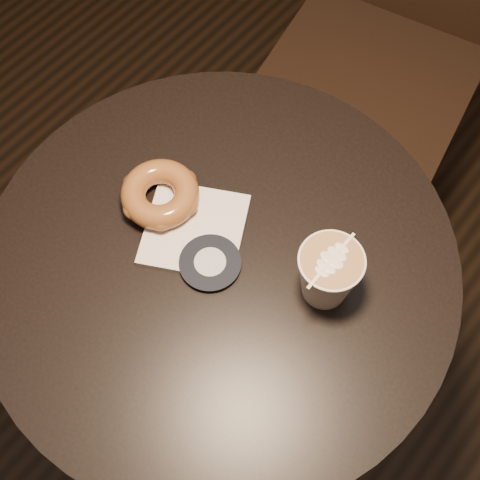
{
  "coord_description": "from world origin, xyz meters",
  "views": [
    {
      "loc": [
        0.29,
        -0.3,
        1.62
      ],
      "look_at": [
        0.01,
        0.03,
        0.79
      ],
      "focal_mm": 50.0,
      "sensor_mm": 36.0,
      "label": 1
    }
  ],
  "objects_px": {
    "pastry_bag": "(194,229)",
    "chair": "(400,4)",
    "cafe_table": "(222,309)",
    "doughnut": "(160,194)",
    "latte_cup": "(328,275)"
  },
  "relations": [
    {
      "from": "cafe_table",
      "to": "doughnut",
      "type": "height_order",
      "value": "doughnut"
    },
    {
      "from": "cafe_table",
      "to": "chair",
      "type": "relative_size",
      "value": 0.69
    },
    {
      "from": "cafe_table",
      "to": "pastry_bag",
      "type": "bearing_deg",
      "value": 167.55
    },
    {
      "from": "cafe_table",
      "to": "chair",
      "type": "xyz_separation_m",
      "value": [
        -0.14,
        0.74,
        0.06
      ]
    },
    {
      "from": "cafe_table",
      "to": "pastry_bag",
      "type": "height_order",
      "value": "pastry_bag"
    },
    {
      "from": "chair",
      "to": "pastry_bag",
      "type": "height_order",
      "value": "chair"
    },
    {
      "from": "chair",
      "to": "pastry_bag",
      "type": "bearing_deg",
      "value": -94.88
    },
    {
      "from": "pastry_bag",
      "to": "latte_cup",
      "type": "xyz_separation_m",
      "value": [
        0.2,
        0.05,
        0.05
      ]
    },
    {
      "from": "cafe_table",
      "to": "doughnut",
      "type": "relative_size",
      "value": 6.42
    },
    {
      "from": "chair",
      "to": "cafe_table",
      "type": "bearing_deg",
      "value": -90.57
    },
    {
      "from": "pastry_bag",
      "to": "latte_cup",
      "type": "distance_m",
      "value": 0.21
    },
    {
      "from": "latte_cup",
      "to": "pastry_bag",
      "type": "bearing_deg",
      "value": -167.28
    },
    {
      "from": "chair",
      "to": "pastry_bag",
      "type": "distance_m",
      "value": 0.74
    },
    {
      "from": "pastry_bag",
      "to": "chair",
      "type": "bearing_deg",
      "value": 68.02
    },
    {
      "from": "pastry_bag",
      "to": "doughnut",
      "type": "xyz_separation_m",
      "value": [
        -0.07,
        0.0,
        0.02
      ]
    }
  ]
}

